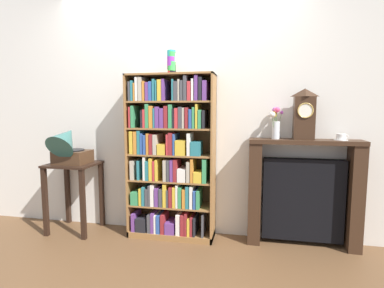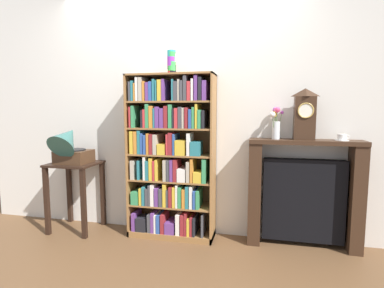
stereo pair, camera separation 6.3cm
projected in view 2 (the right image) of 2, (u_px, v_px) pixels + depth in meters
The scene contains 10 objects.
ground_plane at pixel (169, 240), 3.04m from camera, with size 7.82×6.40×0.02m, color brown.
wall_back at pixel (186, 111), 3.15m from camera, with size 4.82×0.08×2.60m, color silver.
bookshelf at pixel (170, 159), 3.04m from camera, with size 0.88×0.30×1.66m.
cup_stack at pixel (172, 62), 2.95m from camera, with size 0.09×0.09×0.23m.
side_table_left at pixel (75, 182), 3.24m from camera, with size 0.49×0.45×0.74m.
gramophone at pixel (70, 145), 3.13m from camera, with size 0.33×0.45×0.47m.
fireplace_mantel at pixel (303, 194), 2.85m from camera, with size 1.03×0.23×1.03m.
mantel_clock at pixel (305, 114), 2.75m from camera, with size 0.18×0.14×0.47m.
flower_vase at pixel (276, 122), 2.82m from camera, with size 0.13×0.16×0.30m.
teacup_with_saucer at pixel (342, 138), 2.70m from camera, with size 0.13×0.12×0.06m.
Camera 2 is at (0.87, -2.79, 1.31)m, focal length 28.00 mm.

